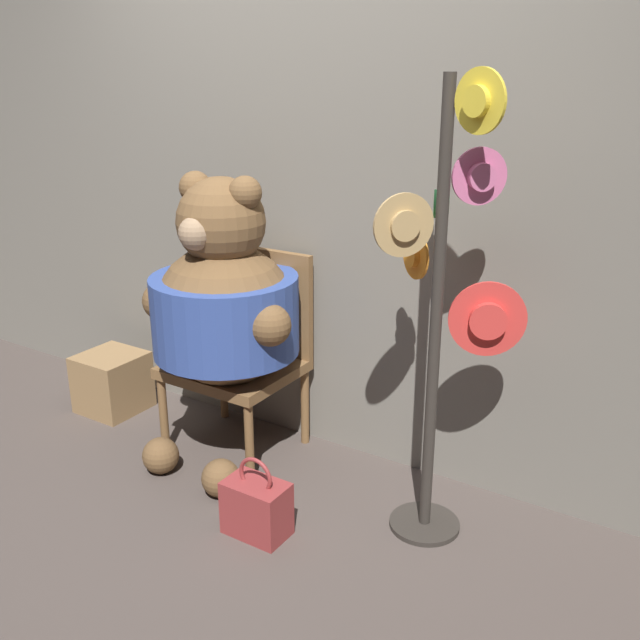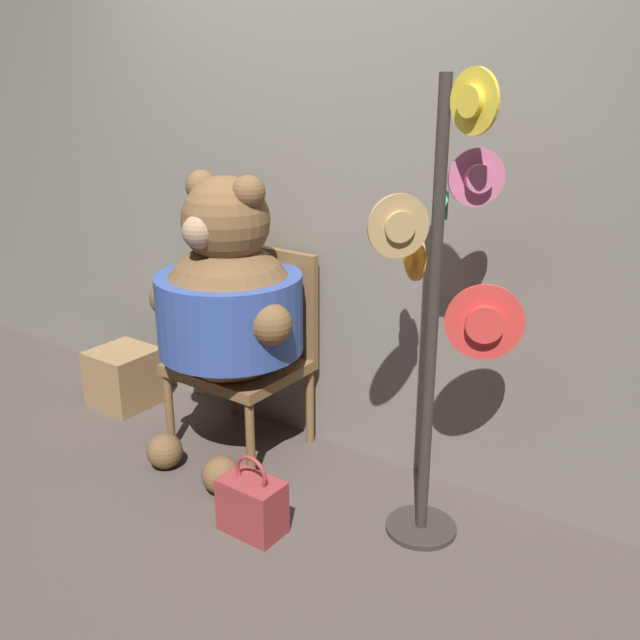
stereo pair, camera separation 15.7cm
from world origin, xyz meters
The scene contains 7 objects.
ground_plane centered at (0.00, 0.00, 0.00)m, with size 14.00×14.00×0.00m, color #4C423D.
wall_back centered at (0.00, 0.69, 1.39)m, with size 8.00×0.10×2.78m.
chair centered at (-0.26, 0.44, 0.50)m, with size 0.57×0.50×0.94m.
teddy_bear centered at (-0.23, 0.27, 0.75)m, with size 0.78×0.69×1.32m.
hat_display_rack centered at (0.80, 0.28, 0.96)m, with size 0.51×0.46×1.74m.
handbag_on_ground centered at (0.24, -0.14, 0.12)m, with size 0.25×0.16×0.33m.
wooden_crate centered at (-1.07, 0.32, 0.16)m, with size 0.31×0.31×0.31m.
Camera 2 is at (1.85, -1.92, 1.73)m, focal length 40.00 mm.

